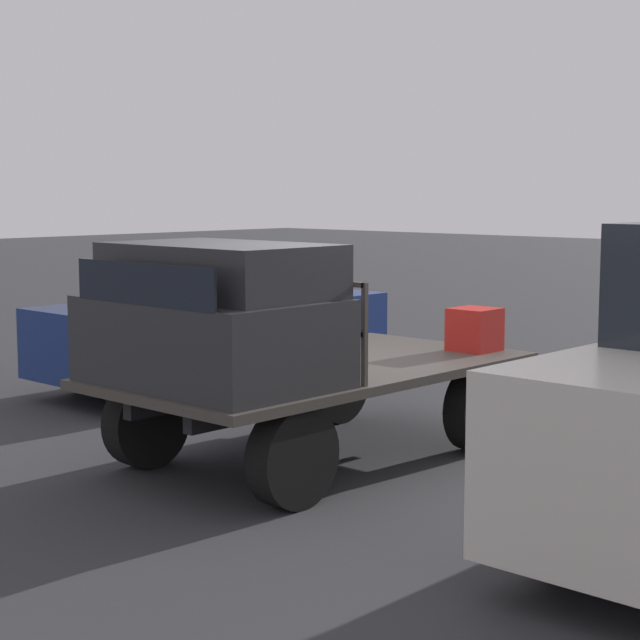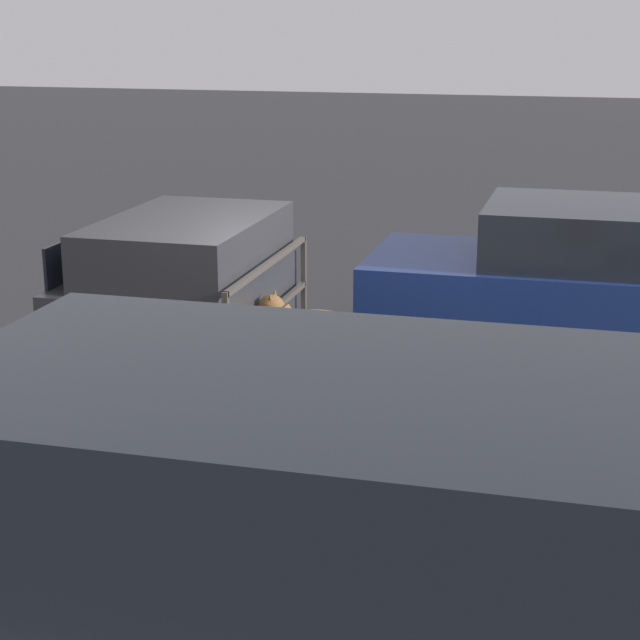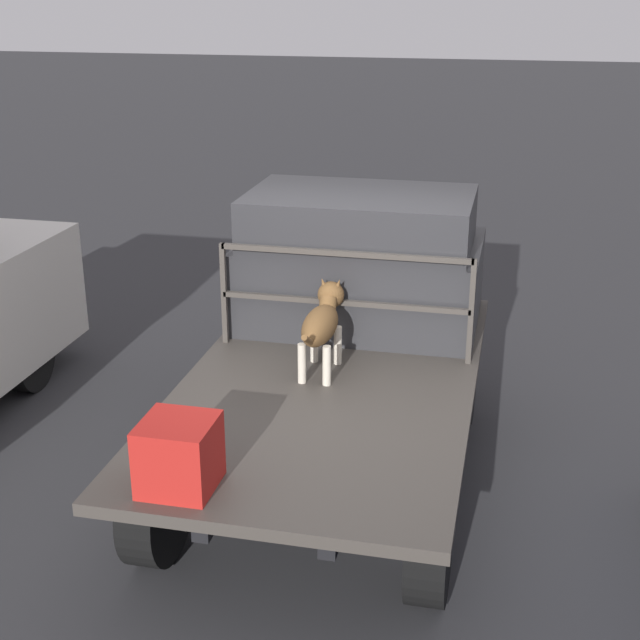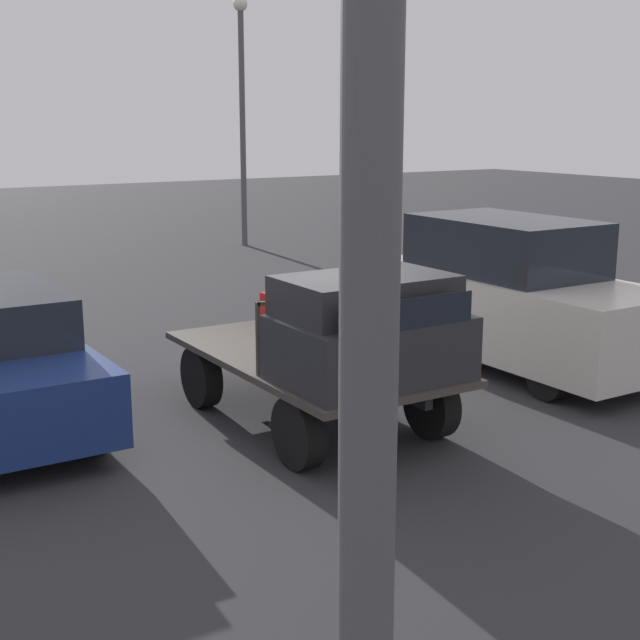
# 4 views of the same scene
# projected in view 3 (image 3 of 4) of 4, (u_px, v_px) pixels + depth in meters

# --- Properties ---
(ground_plane) EXTENTS (80.00, 80.00, 0.00)m
(ground_plane) POSITION_uv_depth(u_px,v_px,m) (330.00, 478.00, 6.76)
(ground_plane) COLOR #2D2D30
(flatbed_truck) EXTENTS (3.90, 2.08, 0.84)m
(flatbed_truck) POSITION_uv_depth(u_px,v_px,m) (330.00, 405.00, 6.55)
(flatbed_truck) COLOR black
(flatbed_truck) RESTS_ON ground
(truck_cab) EXTENTS (1.35, 1.96, 1.11)m
(truck_cab) POSITION_uv_depth(u_px,v_px,m) (361.00, 261.00, 7.37)
(truck_cab) COLOR #28282B
(truck_cab) RESTS_ON flatbed_truck
(truck_headboard) EXTENTS (0.04, 1.96, 0.82)m
(truck_headboard) POSITION_uv_depth(u_px,v_px,m) (344.00, 286.00, 6.72)
(truck_headboard) COLOR #3D3833
(truck_headboard) RESTS_ON flatbed_truck
(dog) EXTENTS (1.01, 0.24, 0.62)m
(dog) POSITION_uv_depth(u_px,v_px,m) (323.00, 321.00, 6.49)
(dog) COLOR beige
(dog) RESTS_ON flatbed_truck
(cargo_crate) EXTENTS (0.41, 0.41, 0.41)m
(cargo_crate) POSITION_uv_depth(u_px,v_px,m) (179.00, 455.00, 5.00)
(cargo_crate) COLOR #AD1E19
(cargo_crate) RESTS_ON flatbed_truck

